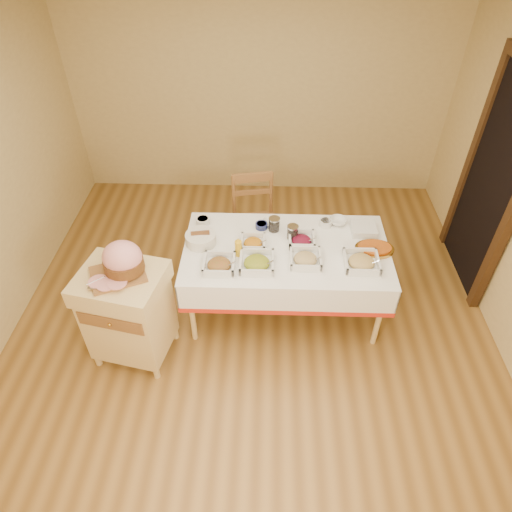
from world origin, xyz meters
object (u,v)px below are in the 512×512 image
Objects in this scene: preserve_jar_left at (274,225)px; preserve_jar_right at (293,233)px; dining_table at (286,262)px; butcher_cart at (128,311)px; mustard_bottle at (238,247)px; bread_basket at (201,238)px; brass_platter at (374,249)px; ham_on_board at (122,261)px; plate_stack at (363,229)px; dining_chair at (255,222)px.

preserve_jar_left is 1.01× the size of preserve_jar_right.
butcher_cart is at bearing -156.34° from dining_table.
butcher_cart is 4.94× the size of mustard_bottle.
preserve_jar_right is at bearing 6.84° from bread_basket.
butcher_cart is 6.90× the size of preserve_jar_left.
brass_platter is at bearing -11.93° from preserve_jar_right.
dining_table is 9.64× the size of mustard_bottle.
ham_on_board reaches higher than brass_platter.
mustard_bottle is (-0.31, -0.36, 0.02)m from preserve_jar_left.
plate_stack is at bearing 22.34° from butcher_cart.
butcher_cart is 1.49m from preserve_jar_left.
dining_table is at bearing -3.52° from bread_basket.
mustard_bottle is at bearing 27.09° from ham_on_board.
plate_stack is (1.98, 0.80, -0.26)m from ham_on_board.
brass_platter is at bearing 15.28° from butcher_cart.
brass_platter is at bearing -1.98° from bread_basket.
butcher_cart is 2.21m from plate_stack.
preserve_jar_left is 0.82m from plate_stack.
dining_table is at bearing 179.56° from brass_platter.
butcher_cart reaches higher than brass_platter.
preserve_jar_left is (1.16, 0.80, -0.23)m from ham_on_board.
bread_basket is at bearing 49.17° from ham_on_board.
ham_on_board is 1.25× the size of brass_platter.
plate_stack is at bearing 19.84° from dining_table.
preserve_jar_left is 0.72× the size of mustard_bottle.
ham_on_board is at bearing 38.08° from butcher_cart.
mustard_bottle is at bearing -162.24° from plate_stack.
mustard_bottle reaches higher than preserve_jar_left.
ham_on_board is 3.22× the size of preserve_jar_right.
preserve_jar_right is 0.73m from brass_platter.
bread_basket is 1.54m from brass_platter.
ham_on_board is 1.51m from preserve_jar_right.
preserve_jar_left reaches higher than preserve_jar_right.
dining_table is 0.79m from bread_basket.
mustard_bottle is 0.38m from bread_basket.
plate_stack is at bearing 17.76° from mustard_bottle.
dining_chair is 0.85m from bread_basket.
bread_basket reaches higher than dining_table.
dining_table is 1.81× the size of dining_chair.
bread_basket is 1.22× the size of plate_stack.
butcher_cart is 0.93× the size of dining_chair.
ham_on_board is at bearing -156.91° from dining_table.
preserve_jar_right is 0.71× the size of mustard_bottle.
dining_table is 4.24× the size of ham_on_board.
ham_on_board reaches higher than bread_basket.
bread_basket is (-0.76, 0.05, 0.21)m from dining_table.
preserve_jar_left is at bearing -179.93° from plate_stack.
bread_basket is at bearing -162.25° from preserve_jar_left.
preserve_jar_left reaches higher than bread_basket.
dining_table is at bearing -66.59° from dining_chair.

